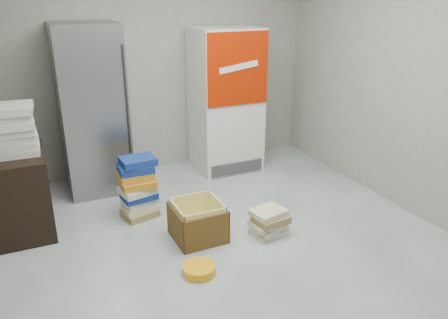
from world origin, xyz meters
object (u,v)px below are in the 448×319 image
Objects in this scene: phonebook_stack_main at (138,188)px; coke_cooler at (226,100)px; steel_fridge at (93,110)px; wood_shelf at (22,193)px; cardboard_box at (198,223)px.

coke_cooler is at bearing 25.79° from phonebook_stack_main.
coke_cooler is (1.65, -0.01, -0.05)m from steel_fridge.
cardboard_box is (1.48, -0.84, -0.25)m from wood_shelf.
wood_shelf is 1.10m from phonebook_stack_main.
cardboard_box is at bearing -67.55° from steel_fridge.
steel_fridge is 1.23m from wood_shelf.
coke_cooler reaches higher than cardboard_box.
steel_fridge reaches higher than cardboard_box.
steel_fridge is at bearing 41.31° from wood_shelf.
cardboard_box is at bearing -65.98° from phonebook_stack_main.
steel_fridge is at bearing 179.82° from coke_cooler.
wood_shelf is at bearing -138.69° from steel_fridge.
phonebook_stack_main is at bearing 119.95° from cardboard_box.
phonebook_stack_main is 0.78m from cardboard_box.
steel_fridge reaches higher than phonebook_stack_main.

